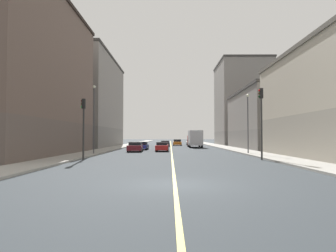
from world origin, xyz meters
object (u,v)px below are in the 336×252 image
Objects in this scene: street_lamp_left_near at (248,117)px; car_orange at (177,143)px; building_left_mid at (273,119)px; car_black at (165,144)px; box_truck at (195,139)px; car_blue at (142,146)px; building_right_midblock at (85,102)px; street_lamp_right_near at (94,112)px; building_right_corner at (14,76)px; car_maroon at (135,147)px; car_white at (190,142)px; building_left_far at (242,104)px; car_red at (162,147)px; traffic_light_left_near at (261,114)px; traffic_light_right_near at (83,120)px.

street_lamp_left_near is 1.59× the size of car_orange.
building_left_mid reaches higher than car_black.
street_lamp_left_near reaches higher than box_truck.
car_blue is at bearing -106.00° from car_orange.
street_lamp_right_near is (8.22, -25.57, -4.03)m from building_right_midblock.
car_maroon is (12.22, 9.06, -8.05)m from building_right_corner.
street_lamp_left_near is at bearing -78.36° from box_truck.
box_truck reaches higher than car_black.
car_orange is 0.57× the size of box_truck.
car_white is at bearing 96.63° from street_lamp_left_near.
building_left_far reaches higher than car_maroon.
building_right_corner is at bearing -130.49° from building_left_far.
building_left_mid reaches higher than car_blue.
car_white reaches higher than car_red.
building_right_corner is at bearing -90.00° from building_right_midblock.
car_maroon is 21.41m from car_black.
building_left_mid reaches higher than car_maroon.
building_right_corner is 3.01× the size of street_lamp_right_near.
street_lamp_right_near reaches higher than street_lamp_left_near.
building_left_mid is at bearing 68.95° from traffic_light_left_near.
traffic_light_left_near is 1.62× the size of car_black.
building_left_far is at bearing 28.96° from car_black.
car_maroon is at bearing 131.92° from traffic_light_left_near.
traffic_light_right_near is 1.29× the size of car_blue.
car_white is (-3.29, 45.63, -3.49)m from traffic_light_left_near.
car_black is (-18.44, -10.20, -9.36)m from building_left_far.
street_lamp_right_near is 11.88m from car_red.
box_truck is at bearing -90.60° from car_white.
street_lamp_left_near is at bearing 2.99° from street_lamp_right_near.
car_orange is (18.69, 8.75, -8.22)m from building_right_midblock.
building_left_mid is 30.91m from street_lamp_right_near.
car_orange is (9.48, 41.96, -2.92)m from traffic_light_right_near.
building_right_midblock is at bearing 136.78° from street_lamp_left_near.
building_right_midblock is at bearing 134.97° from car_blue.
traffic_light_left_near reaches higher than car_blue.
car_red is 1.01× the size of car_white.
street_lamp_right_near is 14.34m from car_blue.
building_right_midblock is (-34.44, 9.20, 3.94)m from building_left_mid.
car_orange is (-6.51, 41.96, -3.46)m from traffic_light_left_near.
street_lamp_right_near is 1.79× the size of car_orange.
building_right_midblock reaches higher than car_red.
street_lamp_left_near is 1.60× the size of car_maroon.
traffic_light_left_near is 8.64m from street_lamp_left_near.
traffic_light_left_near is 1.50× the size of car_red.
building_left_far is 4.57× the size of car_maroon.
box_truck is (5.86, 14.59, 1.03)m from car_red.
traffic_light_right_near is at bearing -113.09° from car_red.
traffic_light_right_near is 1.28× the size of car_red.
car_maroon is (12.22, -18.76, -8.24)m from building_right_midblock.
traffic_light_left_near is at bearing 0.00° from traffic_light_right_near.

